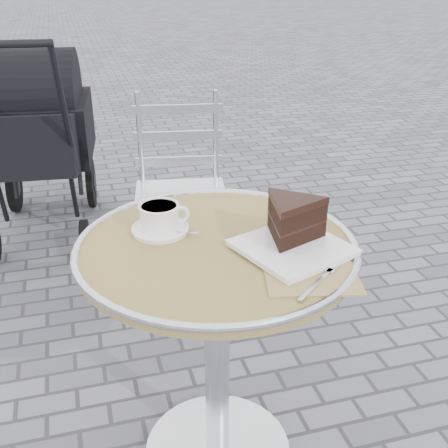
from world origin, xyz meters
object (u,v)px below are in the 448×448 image
object	(u,v)px
bistro_chair	(180,171)
baby_stroller	(39,142)
cappuccino_set	(160,220)
cake_plate_set	(293,226)
cafe_table	(217,299)

from	to	relation	value
bistro_chair	baby_stroller	world-z (taller)	baby_stroller
cappuccino_set	cake_plate_set	world-z (taller)	cake_plate_set
cappuccino_set	baby_stroller	world-z (taller)	baby_stroller
cafe_table	bistro_chair	xyz separation A→B (m)	(0.12, 1.06, -0.03)
bistro_chair	cappuccino_set	bearing A→B (deg)	-94.25
baby_stroller	cafe_table	bearing A→B (deg)	-67.90
cafe_table	cake_plate_set	size ratio (longest dim) A/B	1.93
cafe_table	baby_stroller	distance (m)	1.88
bistro_chair	cake_plate_set	bearing A→B (deg)	-77.00
cappuccino_set	baby_stroller	xyz separation A→B (m)	(-0.37, 1.70, -0.27)
cafe_table	bistro_chair	bearing A→B (deg)	83.67
bistro_chair	baby_stroller	size ratio (longest dim) A/B	0.79
cake_plate_set	baby_stroller	distance (m)	2.01
cake_plate_set	cafe_table	bearing A→B (deg)	140.63
cafe_table	baby_stroller	xyz separation A→B (m)	(-0.49, 1.81, -0.08)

